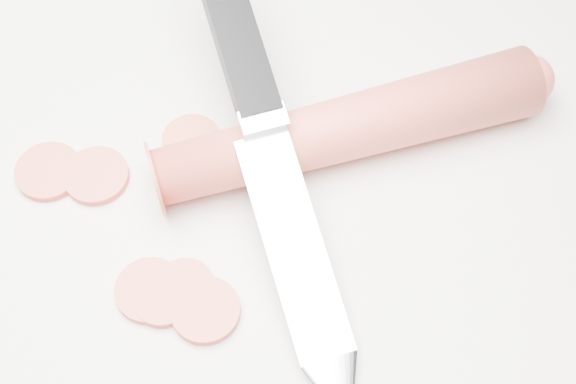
% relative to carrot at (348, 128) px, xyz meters
% --- Properties ---
extents(ground, '(2.40, 2.40, 0.00)m').
position_rel_carrot_xyz_m(ground, '(-0.08, -0.03, -0.02)').
color(ground, white).
rests_on(ground, ground).
extents(carrot, '(0.21, 0.17, 0.04)m').
position_rel_carrot_xyz_m(carrot, '(0.00, 0.00, 0.00)').
color(carrot, '#DA4537').
rests_on(carrot, ground).
extents(carrot_slice_0, '(0.04, 0.04, 0.01)m').
position_rel_carrot_xyz_m(carrot_slice_0, '(-0.16, -0.07, -0.02)').
color(carrot_slice_0, '#D25038').
rests_on(carrot_slice_0, ground).
extents(carrot_slice_1, '(0.03, 0.03, 0.01)m').
position_rel_carrot_xyz_m(carrot_slice_1, '(-0.06, -0.12, -0.02)').
color(carrot_slice_1, '#D25038').
rests_on(carrot_slice_1, ground).
extents(carrot_slice_2, '(0.04, 0.04, 0.01)m').
position_rel_carrot_xyz_m(carrot_slice_2, '(-0.09, -0.03, -0.02)').
color(carrot_slice_2, '#D25038').
rests_on(carrot_slice_2, ground).
extents(carrot_slice_3, '(0.04, 0.04, 0.01)m').
position_rel_carrot_xyz_m(carrot_slice_3, '(-0.04, -0.13, -0.02)').
color(carrot_slice_3, '#D25038').
rests_on(carrot_slice_3, ground).
extents(carrot_slice_4, '(0.04, 0.04, 0.01)m').
position_rel_carrot_xyz_m(carrot_slice_4, '(-0.07, -0.12, -0.02)').
color(carrot_slice_4, '#D25038').
rests_on(carrot_slice_4, ground).
extents(carrot_slice_5, '(0.04, 0.04, 0.01)m').
position_rel_carrot_xyz_m(carrot_slice_5, '(-0.13, -0.07, -0.02)').
color(carrot_slice_5, '#D25038').
rests_on(carrot_slice_5, ground).
extents(carrot_slice_6, '(0.03, 0.03, 0.01)m').
position_rel_carrot_xyz_m(carrot_slice_6, '(-0.07, -0.13, -0.02)').
color(carrot_slice_6, '#D25038').
rests_on(carrot_slice_6, ground).
extents(kitchen_knife, '(0.20, 0.26, 0.09)m').
position_rel_carrot_xyz_m(kitchen_knife, '(-0.03, -0.04, 0.02)').
color(kitchen_knife, silver).
rests_on(kitchen_knife, ground).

